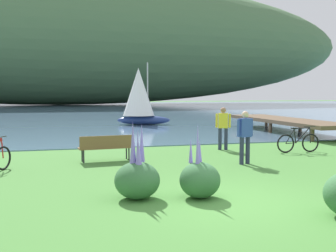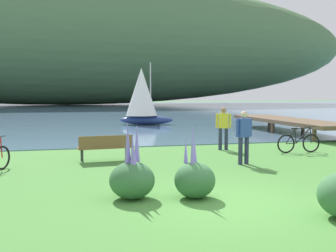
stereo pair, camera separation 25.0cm
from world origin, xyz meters
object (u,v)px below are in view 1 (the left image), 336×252
object	(u,v)px
person_on_the_grass	(245,134)
sailboat_mid_bay	(139,96)
person_at_shoreline	(223,126)
bicycle_beside_path	(298,142)
park_bench_near_camera	(106,146)

from	to	relation	value
person_on_the_grass	sailboat_mid_bay	distance (m)	16.41
person_at_shoreline	sailboat_mid_bay	bearing A→B (deg)	93.93
bicycle_beside_path	person_at_shoreline	world-z (taller)	person_at_shoreline
park_bench_near_camera	person_at_shoreline	bearing A→B (deg)	17.88
bicycle_beside_path	person_on_the_grass	xyz separation A→B (m)	(-3.11, -1.81, 0.58)
bicycle_beside_path	park_bench_near_camera	bearing A→B (deg)	-179.17
bicycle_beside_path	person_at_shoreline	xyz separation A→B (m)	(-2.50, 1.46, 0.58)
bicycle_beside_path	person_at_shoreline	distance (m)	2.95
bicycle_beside_path	person_on_the_grass	world-z (taller)	person_on_the_grass
person_at_shoreline	park_bench_near_camera	bearing A→B (deg)	-162.12
bicycle_beside_path	sailboat_mid_bay	world-z (taller)	sailboat_mid_bay
park_bench_near_camera	bicycle_beside_path	world-z (taller)	bicycle_beside_path
person_at_shoreline	person_on_the_grass	xyz separation A→B (m)	(-0.61, -3.27, 0.00)
park_bench_near_camera	bicycle_beside_path	size ratio (longest dim) A/B	1.04
park_bench_near_camera	person_on_the_grass	xyz separation A→B (m)	(4.26, -1.71, 0.46)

